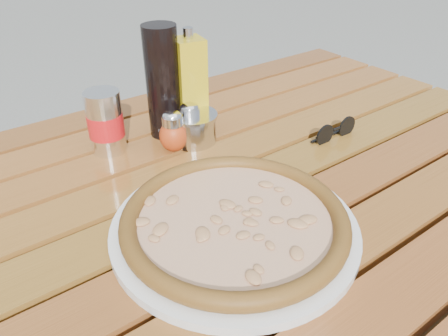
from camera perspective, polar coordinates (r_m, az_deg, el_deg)
table at (r=0.78m, az=0.88°, el=-7.21°), size 1.40×0.90×0.75m
plate at (r=0.64m, az=1.38°, el=-7.83°), size 0.38×0.38×0.01m
pizza at (r=0.63m, az=1.40°, el=-6.74°), size 0.35×0.35×0.03m
pepper_shaker at (r=0.83m, az=-6.65°, el=4.70°), size 0.06×0.06×0.08m
oregano_shaker at (r=0.86m, az=-4.46°, el=5.83°), size 0.06×0.06×0.08m
dark_bottle at (r=0.87m, az=-7.99°, el=11.01°), size 0.08×0.08×0.22m
soda_can at (r=0.85m, az=-15.21°, el=5.72°), size 0.07×0.07×0.12m
olive_oil_cruet at (r=0.89m, az=-4.44°, el=10.71°), size 0.06×0.06×0.21m
parmesan_tin at (r=0.86m, az=-4.02°, el=5.35°), size 0.10×0.10×0.07m
sunglasses at (r=0.91m, az=14.29°, el=4.67°), size 0.11×0.02×0.04m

